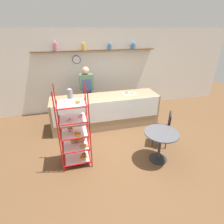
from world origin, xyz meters
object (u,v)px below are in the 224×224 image
pastry_rack (75,133)px  person_worker (87,91)px  cafe_chair (165,126)px  coffee_carafe (70,94)px  donut_tray_counter (129,93)px  cafe_table (161,139)px

pastry_rack → person_worker: bearing=76.4°
cafe_chair → coffee_carafe: (-2.16, 1.33, 0.54)m
cafe_chair → donut_tray_counter: donut_tray_counter is taller
pastry_rack → donut_tray_counter: bearing=41.7°
cafe_table → coffee_carafe: coffee_carafe is taller
pastry_rack → donut_tray_counter: pastry_rack is taller
cafe_table → coffee_carafe: bearing=134.3°
pastry_rack → cafe_table: 1.81m
coffee_carafe → donut_tray_counter: (1.71, 0.06, -0.14)m
pastry_rack → donut_tray_counter: (1.69, 1.51, 0.20)m
person_worker → coffee_carafe: size_ratio=5.06×
person_worker → donut_tray_counter: 1.34m
coffee_carafe → cafe_chair: bearing=-31.7°
person_worker → cafe_chair: 2.63m
pastry_rack → cafe_chair: 2.15m
cafe_table → coffee_carafe: 2.61m
cafe_chair → donut_tray_counter: (-0.45, 1.39, 0.40)m
donut_tray_counter → pastry_rack: bearing=-138.3°
person_worker → donut_tray_counter: (1.17, -0.64, 0.04)m
cafe_table → donut_tray_counter: bearing=92.1°
person_worker → pastry_rack: bearing=-103.6°
pastry_rack → cafe_table: size_ratio=2.42×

